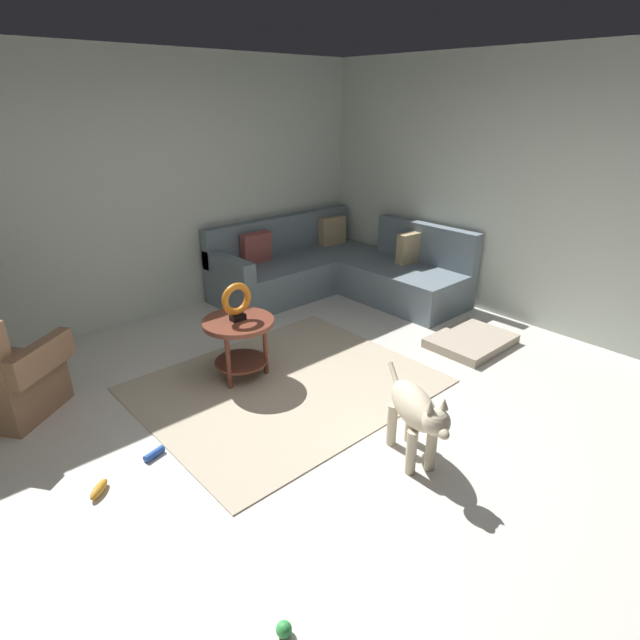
% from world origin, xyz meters
% --- Properties ---
extents(ground_plane, '(6.00, 6.00, 0.10)m').
position_xyz_m(ground_plane, '(0.00, 0.00, -0.05)').
color(ground_plane, silver).
extents(wall_back, '(6.00, 0.12, 2.70)m').
position_xyz_m(wall_back, '(0.00, 2.94, 1.35)').
color(wall_back, silver).
rests_on(wall_back, ground_plane).
extents(wall_right, '(0.12, 6.00, 2.70)m').
position_xyz_m(wall_right, '(2.94, 0.00, 1.35)').
color(wall_right, silver).
rests_on(wall_right, ground_plane).
extents(area_rug, '(2.30, 1.90, 0.01)m').
position_xyz_m(area_rug, '(0.15, 0.70, 0.01)').
color(area_rug, '#BCAD93').
rests_on(area_rug, ground_plane).
extents(sectional_couch, '(2.20, 2.25, 0.88)m').
position_xyz_m(sectional_couch, '(1.99, 2.01, 0.29)').
color(sectional_couch, slate).
rests_on(sectional_couch, ground_plane).
extents(armchair, '(0.96, 1.00, 0.88)m').
position_xyz_m(armchair, '(-1.70, 1.77, 0.32)').
color(armchair, '#936B4C').
rests_on(armchair, ground_plane).
extents(side_table, '(0.60, 0.60, 0.54)m').
position_xyz_m(side_table, '(-0.04, 1.07, 0.42)').
color(side_table, brown).
rests_on(side_table, ground_plane).
extents(torus_sculpture, '(0.28, 0.08, 0.33)m').
position_xyz_m(torus_sculpture, '(-0.04, 1.07, 0.71)').
color(torus_sculpture, black).
rests_on(torus_sculpture, side_table).
extents(dog_bed_mat, '(0.80, 0.60, 0.09)m').
position_xyz_m(dog_bed_mat, '(1.98, 0.08, 0.04)').
color(dog_bed_mat, '#B2A38E').
rests_on(dog_bed_mat, ground_plane).
extents(dog, '(0.44, 0.78, 0.63)m').
position_xyz_m(dog, '(0.18, -0.62, 0.38)').
color(dog, beige).
rests_on(dog, ground_plane).
extents(dog_toy_ball, '(0.07, 0.07, 0.07)m').
position_xyz_m(dog_toy_ball, '(-1.22, -1.01, 0.04)').
color(dog_toy_ball, green).
rests_on(dog_toy_ball, ground_plane).
extents(dog_toy_rope, '(0.16, 0.09, 0.05)m').
position_xyz_m(dog_toy_rope, '(-1.10, 0.56, 0.03)').
color(dog_toy_rope, blue).
rests_on(dog_toy_rope, ground_plane).
extents(dog_toy_bone, '(0.18, 0.16, 0.06)m').
position_xyz_m(dog_toy_bone, '(-1.50, 0.47, 0.03)').
color(dog_toy_bone, orange).
rests_on(dog_toy_bone, ground_plane).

